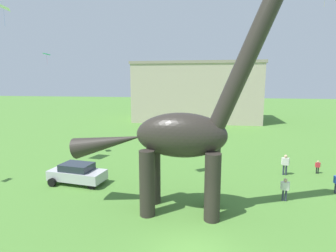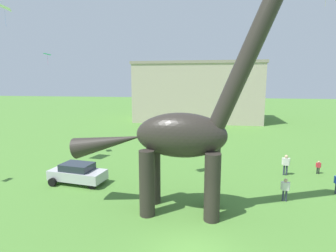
{
  "view_description": "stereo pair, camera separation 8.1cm",
  "coord_description": "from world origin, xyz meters",
  "px_view_note": "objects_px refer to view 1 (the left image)",
  "views": [
    {
      "loc": [
        0.8,
        -11.07,
        7.61
      ],
      "look_at": [
        -1.91,
        5.47,
        4.87
      ],
      "focal_mm": 29.05,
      "sensor_mm": 36.0,
      "label": 1
    },
    {
      "loc": [
        0.88,
        -11.06,
        7.61
      ],
      "look_at": [
        -1.91,
        5.47,
        4.87
      ],
      "focal_mm": 29.05,
      "sensor_mm": 36.0,
      "label": 2
    }
  ],
  "objects_px": {
    "person_far_spectator": "(318,166)",
    "kite_near_high": "(47,54)",
    "person_near_flyer": "(285,187)",
    "dinosaur_sculpture": "(180,135)",
    "parked_sedan_left": "(77,173)",
    "person_vendor_side": "(285,163)",
    "kite_far_left": "(3,7)"
  },
  "relations": [
    {
      "from": "person_far_spectator",
      "to": "kite_near_high",
      "type": "bearing_deg",
      "value": 115.63
    },
    {
      "from": "person_near_flyer",
      "to": "kite_near_high",
      "type": "relative_size",
      "value": 1.39
    },
    {
      "from": "person_near_flyer",
      "to": "kite_near_high",
      "type": "xyz_separation_m",
      "value": [
        -20.38,
        6.73,
        9.26
      ]
    },
    {
      "from": "dinosaur_sculpture",
      "to": "parked_sedan_left",
      "type": "distance_m",
      "value": 9.51
    },
    {
      "from": "dinosaur_sculpture",
      "to": "person_far_spectator",
      "type": "xyz_separation_m",
      "value": [
        10.59,
        8.42,
        -3.92
      ]
    },
    {
      "from": "person_near_flyer",
      "to": "kite_near_high",
      "type": "height_order",
      "value": "kite_near_high"
    },
    {
      "from": "person_vendor_side",
      "to": "person_near_flyer",
      "type": "distance_m",
      "value": 5.39
    },
    {
      "from": "dinosaur_sculpture",
      "to": "person_vendor_side",
      "type": "bearing_deg",
      "value": 45.08
    },
    {
      "from": "dinosaur_sculpture",
      "to": "person_far_spectator",
      "type": "bearing_deg",
      "value": 39.24
    },
    {
      "from": "person_vendor_side",
      "to": "kite_near_high",
      "type": "xyz_separation_m",
      "value": [
        -21.68,
        1.5,
        9.14
      ]
    },
    {
      "from": "kite_far_left",
      "to": "kite_near_high",
      "type": "bearing_deg",
      "value": -23.87
    },
    {
      "from": "person_vendor_side",
      "to": "dinosaur_sculpture",
      "type": "bearing_deg",
      "value": 168.67
    },
    {
      "from": "person_vendor_side",
      "to": "person_near_flyer",
      "type": "relative_size",
      "value": 1.13
    },
    {
      "from": "person_vendor_side",
      "to": "kite_near_high",
      "type": "bearing_deg",
      "value": 120.38
    },
    {
      "from": "kite_far_left",
      "to": "person_near_flyer",
      "type": "bearing_deg",
      "value": -19.66
    },
    {
      "from": "parked_sedan_left",
      "to": "person_far_spectator",
      "type": "height_order",
      "value": "parked_sedan_left"
    },
    {
      "from": "dinosaur_sculpture",
      "to": "kite_far_left",
      "type": "xyz_separation_m",
      "value": [
        -20.32,
        11.98,
        10.79
      ]
    },
    {
      "from": "kite_near_high",
      "to": "person_far_spectator",
      "type": "bearing_deg",
      "value": -1.66
    },
    {
      "from": "kite_far_left",
      "to": "person_vendor_side",
      "type": "bearing_deg",
      "value": -8.8
    },
    {
      "from": "person_near_flyer",
      "to": "dinosaur_sculpture",
      "type": "bearing_deg",
      "value": 10.5
    },
    {
      "from": "dinosaur_sculpture",
      "to": "person_near_flyer",
      "type": "bearing_deg",
      "value": 20.98
    },
    {
      "from": "person_far_spectator",
      "to": "person_near_flyer",
      "type": "bearing_deg",
      "value": 173.16
    },
    {
      "from": "kite_far_left",
      "to": "person_far_spectator",
      "type": "bearing_deg",
      "value": -6.58
    },
    {
      "from": "parked_sedan_left",
      "to": "person_far_spectator",
      "type": "bearing_deg",
      "value": 23.25
    },
    {
      "from": "person_far_spectator",
      "to": "person_near_flyer",
      "type": "relative_size",
      "value": 0.73
    },
    {
      "from": "parked_sedan_left",
      "to": "person_near_flyer",
      "type": "height_order",
      "value": "parked_sedan_left"
    },
    {
      "from": "dinosaur_sculpture",
      "to": "kite_far_left",
      "type": "relative_size",
      "value": 5.81
    },
    {
      "from": "person_far_spectator",
      "to": "person_vendor_side",
      "type": "bearing_deg",
      "value": 133.19
    },
    {
      "from": "dinosaur_sculpture",
      "to": "kite_near_high",
      "type": "distance_m",
      "value": 17.52
    },
    {
      "from": "parked_sedan_left",
      "to": "person_near_flyer",
      "type": "distance_m",
      "value": 14.68
    },
    {
      "from": "kite_near_high",
      "to": "kite_far_left",
      "type": "distance_m",
      "value": 8.76
    },
    {
      "from": "person_vendor_side",
      "to": "person_near_flyer",
      "type": "bearing_deg",
      "value": -159.6
    }
  ]
}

